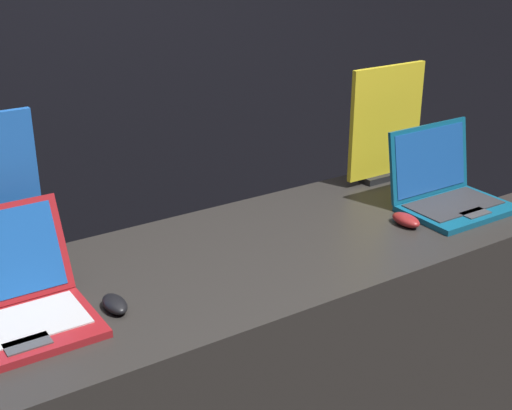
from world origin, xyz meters
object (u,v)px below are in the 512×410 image
object	(u,v)px
laptop_front	(8,302)
mouse_front	(115,304)
laptop_back	(446,189)
promo_stand_back	(386,127)
mouse_back	(406,220)

from	to	relation	value
laptop_front	mouse_front	size ratio (longest dim) A/B	3.65
laptop_back	promo_stand_back	xyz separation A→B (m)	(-0.00, 0.32, 0.15)
laptop_front	mouse_front	distance (m)	0.26
laptop_front	laptop_back	xyz separation A→B (m)	(1.50, -0.06, 0.00)
laptop_front	laptop_back	bearing A→B (deg)	-2.17
mouse_front	laptop_back	size ratio (longest dim) A/B	0.29
laptop_back	laptop_front	bearing A→B (deg)	177.83
mouse_front	promo_stand_back	world-z (taller)	promo_stand_back
laptop_front	promo_stand_back	xyz separation A→B (m)	(1.50, 0.27, 0.15)
mouse_front	mouse_back	xyz separation A→B (m)	(1.02, -0.02, 0.00)
mouse_front	mouse_back	distance (m)	1.02
laptop_front	mouse_back	distance (m)	1.27
laptop_back	mouse_front	bearing A→B (deg)	-178.83
laptop_front	laptop_back	size ratio (longest dim) A/B	1.04
laptop_front	mouse_back	bearing A→B (deg)	-4.58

